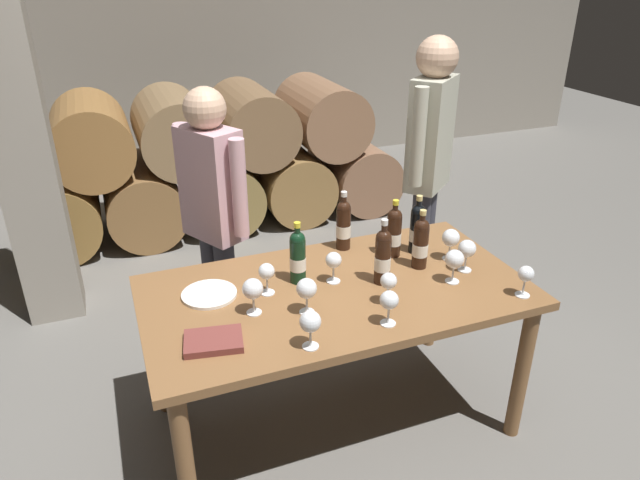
# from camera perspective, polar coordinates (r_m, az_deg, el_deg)

# --- Properties ---
(ground_plane) EXTENTS (14.00, 14.00, 0.00)m
(ground_plane) POSITION_cam_1_polar(r_m,az_deg,el_deg) (3.04, 1.43, -17.21)
(ground_plane) COLOR #66635E
(cellar_back_wall) EXTENTS (10.00, 0.24, 2.80)m
(cellar_back_wall) POSITION_cam_1_polar(r_m,az_deg,el_deg) (6.33, -14.02, 19.19)
(cellar_back_wall) COLOR gray
(cellar_back_wall) RESTS_ON ground_plane
(barrel_stack) EXTENTS (3.12, 0.90, 1.15)m
(barrel_stack) POSITION_cam_1_polar(r_m,az_deg,el_deg) (4.96, -10.18, 7.58)
(barrel_stack) COLOR olive
(barrel_stack) RESTS_ON ground_plane
(stone_pillar) EXTENTS (0.32, 0.32, 2.60)m
(stone_pillar) POSITION_cam_1_polar(r_m,az_deg,el_deg) (3.74, -27.90, 11.05)
(stone_pillar) COLOR gray
(stone_pillar) RESTS_ON ground_plane
(dining_table) EXTENTS (1.70, 0.90, 0.76)m
(dining_table) POSITION_cam_1_polar(r_m,az_deg,el_deg) (2.63, 1.59, -6.53)
(dining_table) COLOR brown
(dining_table) RESTS_ON ground_plane
(wine_bottle_0) EXTENTS (0.07, 0.07, 0.29)m
(wine_bottle_0) POSITION_cam_1_polar(r_m,az_deg,el_deg) (2.74, 9.88, -0.26)
(wine_bottle_0) COLOR black
(wine_bottle_0) RESTS_ON dining_table
(wine_bottle_1) EXTENTS (0.07, 0.07, 0.31)m
(wine_bottle_1) POSITION_cam_1_polar(r_m,az_deg,el_deg) (2.87, 2.33, 1.56)
(wine_bottle_1) COLOR black
(wine_bottle_1) RESTS_ON dining_table
(wine_bottle_2) EXTENTS (0.07, 0.07, 0.29)m
(wine_bottle_2) POSITION_cam_1_polar(r_m,az_deg,el_deg) (2.83, 7.30, 0.80)
(wine_bottle_2) COLOR black
(wine_bottle_2) RESTS_ON dining_table
(wine_bottle_3) EXTENTS (0.07, 0.07, 0.29)m
(wine_bottle_3) POSITION_cam_1_polar(r_m,az_deg,el_deg) (2.57, -2.21, -1.63)
(wine_bottle_3) COLOR black
(wine_bottle_3) RESTS_ON dining_table
(wine_bottle_4) EXTENTS (0.07, 0.07, 0.30)m
(wine_bottle_4) POSITION_cam_1_polar(r_m,az_deg,el_deg) (2.88, 9.54, 1.17)
(wine_bottle_4) COLOR black
(wine_bottle_4) RESTS_ON dining_table
(wine_bottle_5) EXTENTS (0.07, 0.07, 0.31)m
(wine_bottle_5) POSITION_cam_1_polar(r_m,az_deg,el_deg) (2.58, 6.20, -1.58)
(wine_bottle_5) COLOR black
(wine_bottle_5) RESTS_ON dining_table
(wine_glass_0) EXTENTS (0.07, 0.07, 0.15)m
(wine_glass_0) POSITION_cam_1_polar(r_m,az_deg,el_deg) (2.58, 1.34, -2.10)
(wine_glass_0) COLOR white
(wine_glass_0) RESTS_ON dining_table
(wine_glass_1) EXTENTS (0.07, 0.07, 0.15)m
(wine_glass_1) POSITION_cam_1_polar(r_m,az_deg,el_deg) (2.44, 6.77, -4.15)
(wine_glass_1) COLOR white
(wine_glass_1) RESTS_ON dining_table
(wine_glass_2) EXTENTS (0.07, 0.07, 0.14)m
(wine_glass_2) POSITION_cam_1_polar(r_m,az_deg,el_deg) (2.63, 19.60, -3.28)
(wine_glass_2) COLOR white
(wine_glass_2) RESTS_ON dining_table
(wine_glass_3) EXTENTS (0.08, 0.08, 0.16)m
(wine_glass_3) POSITION_cam_1_polar(r_m,az_deg,el_deg) (2.76, 14.28, -0.90)
(wine_glass_3) COLOR white
(wine_glass_3) RESTS_ON dining_table
(wine_glass_4) EXTENTS (0.09, 0.09, 0.16)m
(wine_glass_4) POSITION_cam_1_polar(r_m,az_deg,el_deg) (2.37, -6.64, -4.87)
(wine_glass_4) COLOR white
(wine_glass_4) RESTS_ON dining_table
(wine_glass_5) EXTENTS (0.08, 0.08, 0.15)m
(wine_glass_5) POSITION_cam_1_polar(r_m,az_deg,el_deg) (2.30, 6.83, -6.01)
(wine_glass_5) COLOR white
(wine_glass_5) RESTS_ON dining_table
(wine_glass_6) EXTENTS (0.07, 0.07, 0.15)m
(wine_glass_6) POSITION_cam_1_polar(r_m,az_deg,el_deg) (2.50, -5.28, -3.21)
(wine_glass_6) COLOR white
(wine_glass_6) RESTS_ON dining_table
(wine_glass_7) EXTENTS (0.09, 0.09, 0.16)m
(wine_glass_7) POSITION_cam_1_polar(r_m,az_deg,el_deg) (2.84, 12.75, 0.15)
(wine_glass_7) COLOR white
(wine_glass_7) RESTS_ON dining_table
(wine_glass_8) EXTENTS (0.08, 0.08, 0.16)m
(wine_glass_8) POSITION_cam_1_polar(r_m,az_deg,el_deg) (2.16, -0.96, -8.12)
(wine_glass_8) COLOR white
(wine_glass_8) RESTS_ON dining_table
(wine_glass_9) EXTENTS (0.09, 0.09, 0.16)m
(wine_glass_9) POSITION_cam_1_polar(r_m,az_deg,el_deg) (2.36, -1.33, -4.87)
(wine_glass_9) COLOR white
(wine_glass_9) RESTS_ON dining_table
(wine_glass_10) EXTENTS (0.09, 0.09, 0.16)m
(wine_glass_10) POSITION_cam_1_polar(r_m,az_deg,el_deg) (2.64, 13.10, -1.92)
(wine_glass_10) COLOR white
(wine_glass_10) RESTS_ON dining_table
(tasting_notebook) EXTENTS (0.25, 0.20, 0.03)m
(tasting_notebook) POSITION_cam_1_polar(r_m,az_deg,el_deg) (2.26, -10.45, -9.77)
(tasting_notebook) COLOR brown
(tasting_notebook) RESTS_ON dining_table
(serving_plate) EXTENTS (0.24, 0.24, 0.01)m
(serving_plate) POSITION_cam_1_polar(r_m,az_deg,el_deg) (2.57, -10.85, -5.26)
(serving_plate) COLOR white
(serving_plate) RESTS_ON dining_table
(sommelier_presenting) EXTENTS (0.40, 0.35, 1.72)m
(sommelier_presenting) POSITION_cam_1_polar(r_m,az_deg,el_deg) (3.45, 10.67, 8.12)
(sommelier_presenting) COLOR #383842
(sommelier_presenting) RESTS_ON ground_plane
(taster_seated_left) EXTENTS (0.31, 0.45, 1.54)m
(taster_seated_left) POSITION_cam_1_polar(r_m,az_deg,el_deg) (3.03, -10.45, 3.08)
(taster_seated_left) COLOR #383842
(taster_seated_left) RESTS_ON ground_plane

